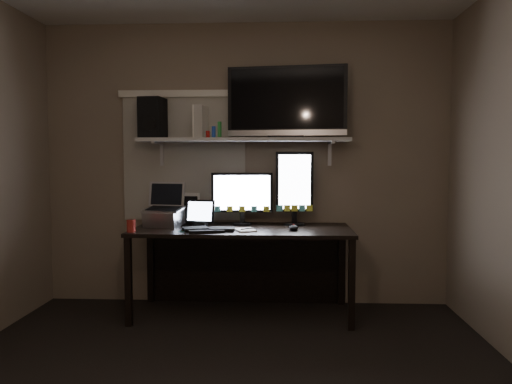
# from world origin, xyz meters

# --- Properties ---
(back_wall) EXTENTS (3.60, 0.00, 3.60)m
(back_wall) POSITION_xyz_m (0.00, 1.80, 1.25)
(back_wall) COLOR gray
(back_wall) RESTS_ON floor
(window_blinds) EXTENTS (1.10, 0.02, 1.10)m
(window_blinds) POSITION_xyz_m (-0.55, 1.79, 1.30)
(window_blinds) COLOR #BCB7A8
(window_blinds) RESTS_ON back_wall
(desk) EXTENTS (1.80, 0.75, 0.73)m
(desk) POSITION_xyz_m (0.00, 1.55, 0.55)
(desk) COLOR black
(desk) RESTS_ON floor
(wall_shelf) EXTENTS (1.80, 0.35, 0.03)m
(wall_shelf) POSITION_xyz_m (0.00, 1.62, 1.46)
(wall_shelf) COLOR #B7B6B2
(wall_shelf) RESTS_ON back_wall
(monitor_landscape) EXTENTS (0.53, 0.08, 0.46)m
(monitor_landscape) POSITION_xyz_m (-0.02, 1.61, 0.96)
(monitor_landscape) COLOR black
(monitor_landscape) RESTS_ON desk
(monitor_portrait) EXTENTS (0.33, 0.09, 0.65)m
(monitor_portrait) POSITION_xyz_m (0.44, 1.63, 1.05)
(monitor_portrait) COLOR black
(monitor_portrait) RESTS_ON desk
(keyboard) EXTENTS (0.44, 0.25, 0.03)m
(keyboard) POSITION_xyz_m (-0.25, 1.26, 0.74)
(keyboard) COLOR black
(keyboard) RESTS_ON desk
(mouse) EXTENTS (0.09, 0.13, 0.04)m
(mouse) POSITION_xyz_m (0.42, 1.31, 0.75)
(mouse) COLOR black
(mouse) RESTS_ON desk
(notepad) EXTENTS (0.20, 0.23, 0.01)m
(notepad) POSITION_xyz_m (0.04, 1.27, 0.74)
(notepad) COLOR white
(notepad) RESTS_ON desk
(tablet) EXTENTS (0.28, 0.16, 0.23)m
(tablet) POSITION_xyz_m (-0.37, 1.52, 0.84)
(tablet) COLOR black
(tablet) RESTS_ON desk
(file_sorter) EXTENTS (0.22, 0.13, 0.26)m
(file_sorter) POSITION_xyz_m (-0.52, 1.75, 0.86)
(file_sorter) COLOR black
(file_sorter) RESTS_ON desk
(laptop) EXTENTS (0.37, 0.32, 0.37)m
(laptop) POSITION_xyz_m (-0.67, 1.48, 0.91)
(laptop) COLOR #B6B5BA
(laptop) RESTS_ON desk
(cup) EXTENTS (0.08, 0.08, 0.10)m
(cup) POSITION_xyz_m (-0.85, 1.16, 0.78)
(cup) COLOR maroon
(cup) RESTS_ON desk
(sticky_notes) EXTENTS (0.34, 0.29, 0.00)m
(sticky_notes) POSITION_xyz_m (-0.36, 1.28, 0.73)
(sticky_notes) COLOR yellow
(sticky_notes) RESTS_ON desk
(tv) EXTENTS (1.04, 0.31, 0.62)m
(tv) POSITION_xyz_m (0.37, 1.66, 1.79)
(tv) COLOR black
(tv) RESTS_ON wall_shelf
(game_console) EXTENTS (0.10, 0.24, 0.28)m
(game_console) POSITION_xyz_m (-0.38, 1.65, 1.62)
(game_console) COLOR silver
(game_console) RESTS_ON wall_shelf
(speaker) EXTENTS (0.21, 0.25, 0.35)m
(speaker) POSITION_xyz_m (-0.79, 1.63, 1.65)
(speaker) COLOR black
(speaker) RESTS_ON wall_shelf
(bottles) EXTENTS (0.21, 0.06, 0.13)m
(bottles) POSITION_xyz_m (-0.25, 1.54, 1.54)
(bottles) COLOR #A50F0C
(bottles) RESTS_ON wall_shelf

